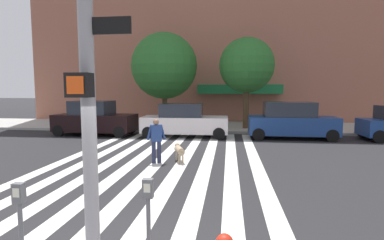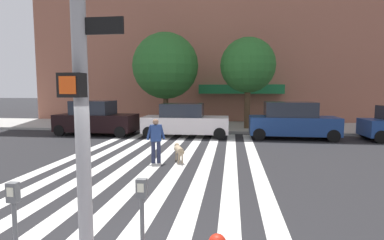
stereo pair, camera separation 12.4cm
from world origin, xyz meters
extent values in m
plane|color=#232326|center=(0.00, 7.12, 0.00)|extent=(160.00, 160.00, 0.00)
cube|color=#A5A39D|center=(0.00, 17.24, 0.07)|extent=(80.00, 6.00, 0.15)
cube|color=silver|center=(-4.55, 7.12, 0.00)|extent=(0.45, 13.64, 0.01)
cube|color=silver|center=(-3.65, 7.12, 0.00)|extent=(0.45, 13.64, 0.01)
cube|color=silver|center=(-2.75, 7.12, 0.00)|extent=(0.45, 13.64, 0.01)
cube|color=silver|center=(-1.85, 7.12, 0.00)|extent=(0.45, 13.64, 0.01)
cube|color=silver|center=(-0.95, 7.12, 0.00)|extent=(0.45, 13.64, 0.01)
cube|color=silver|center=(-0.05, 7.12, 0.00)|extent=(0.45, 13.64, 0.01)
cube|color=silver|center=(0.85, 7.12, 0.00)|extent=(0.45, 13.64, 0.01)
cube|color=silver|center=(1.75, 7.12, 0.00)|extent=(0.45, 13.64, 0.01)
cube|color=silver|center=(2.65, 7.12, 0.00)|extent=(0.45, 13.64, 0.01)
cube|color=#1A703A|center=(2.42, 19.64, 2.75)|extent=(6.45, 1.60, 0.70)
cylinder|color=gray|center=(-0.06, -0.76, 3.05)|extent=(0.18, 0.18, 5.80)
cube|color=black|center=(-0.06, -0.96, 2.75)|extent=(0.28, 0.18, 0.28)
cube|color=#E54C14|center=(-0.06, -1.06, 2.75)|extent=(0.20, 0.01, 0.20)
cube|color=black|center=(0.22, -0.76, 3.45)|extent=(0.56, 0.03, 0.20)
cube|color=#515456|center=(-1.02, -0.81, 1.38)|extent=(0.14, 0.10, 0.26)
cube|color=beige|center=(-1.02, -0.86, 1.40)|extent=(0.09, 0.01, 0.12)
cylinder|color=#515456|center=(0.58, -0.43, 0.70)|extent=(0.06, 0.06, 1.10)
cube|color=#515456|center=(0.58, -0.43, 1.38)|extent=(0.14, 0.10, 0.26)
cube|color=beige|center=(0.58, -0.48, 1.40)|extent=(0.09, 0.01, 0.12)
cube|color=black|center=(-6.28, 12.75, 0.74)|extent=(4.77, 2.11, 0.99)
cube|color=#232833|center=(-6.47, 12.76, 1.64)|extent=(2.35, 1.79, 0.81)
cylinder|color=black|center=(-4.38, 13.58, 0.33)|extent=(0.67, 0.24, 0.66)
cylinder|color=black|center=(-4.44, 11.80, 0.33)|extent=(0.67, 0.24, 0.66)
cylinder|color=black|center=(-8.12, 13.71, 0.33)|extent=(0.67, 0.24, 0.66)
cylinder|color=black|center=(-8.19, 11.93, 0.33)|extent=(0.67, 0.24, 0.66)
cube|color=silver|center=(-0.86, 12.75, 0.71)|extent=(4.92, 1.98, 0.91)
cube|color=#232833|center=(-1.06, 12.75, 1.54)|extent=(2.40, 1.70, 0.75)
cylinder|color=black|center=(1.09, 13.65, 0.33)|extent=(0.66, 0.23, 0.66)
cylinder|color=black|center=(1.12, 11.93, 0.33)|extent=(0.66, 0.23, 0.66)
cylinder|color=black|center=(-2.84, 13.58, 0.33)|extent=(0.66, 0.23, 0.66)
cylinder|color=black|center=(-2.81, 11.86, 0.33)|extent=(0.66, 0.23, 0.66)
cube|color=navy|center=(5.11, 12.75, 0.74)|extent=(4.73, 1.88, 0.98)
cube|color=#232833|center=(4.92, 12.76, 1.63)|extent=(2.70, 1.63, 0.80)
cylinder|color=black|center=(6.99, 13.56, 0.33)|extent=(0.66, 0.23, 0.66)
cylinder|color=black|center=(6.97, 11.90, 0.33)|extent=(0.66, 0.23, 0.66)
cylinder|color=black|center=(3.25, 13.61, 0.33)|extent=(0.66, 0.23, 0.66)
cylinder|color=black|center=(3.23, 11.95, 0.33)|extent=(0.66, 0.23, 0.66)
cylinder|color=black|center=(9.20, 13.57, 0.33)|extent=(0.66, 0.23, 0.66)
cylinder|color=black|center=(9.23, 11.89, 0.33)|extent=(0.66, 0.23, 0.66)
cylinder|color=#4C3823|center=(-2.85, 16.44, 1.62)|extent=(0.34, 0.34, 2.94)
sphere|color=#286628|center=(-2.85, 16.44, 4.35)|extent=(4.58, 4.58, 4.58)
cylinder|color=#4C3823|center=(2.76, 15.92, 1.73)|extent=(0.39, 0.39, 3.16)
sphere|color=#286628|center=(2.76, 15.92, 4.30)|extent=(3.61, 3.61, 3.61)
cylinder|color=#282D4C|center=(-1.09, 6.36, 0.41)|extent=(0.19, 0.19, 0.82)
cylinder|color=#282D4C|center=(-0.90, 6.44, 0.41)|extent=(0.19, 0.19, 0.82)
cube|color=navy|center=(-0.99, 6.40, 1.12)|extent=(0.44, 0.36, 0.60)
cylinder|color=navy|center=(-1.22, 6.31, 1.15)|extent=(0.24, 0.16, 0.57)
cylinder|color=navy|center=(-0.77, 6.49, 1.15)|extent=(0.24, 0.16, 0.57)
sphere|color=#936B51|center=(-0.99, 6.40, 1.53)|extent=(0.28, 0.28, 0.22)
cylinder|color=tan|center=(-0.18, 6.66, 0.45)|extent=(0.50, 0.75, 0.26)
sphere|color=tan|center=(-0.33, 7.07, 0.55)|extent=(0.26, 0.26, 0.20)
cylinder|color=tan|center=(-0.01, 6.24, 0.50)|extent=(0.12, 0.23, 0.16)
cylinder|color=tan|center=(-0.33, 6.87, 0.16)|extent=(0.07, 0.07, 0.32)
cylinder|color=tan|center=(-0.20, 6.92, 0.16)|extent=(0.07, 0.07, 0.32)
cylinder|color=tan|center=(-0.15, 6.40, 0.16)|extent=(0.07, 0.07, 0.32)
cylinder|color=tan|center=(-0.02, 6.45, 0.16)|extent=(0.07, 0.07, 0.32)
camera|label=1|loc=(1.64, -4.23, 2.70)|focal=28.07mm
camera|label=2|loc=(1.77, -4.22, 2.70)|focal=28.07mm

